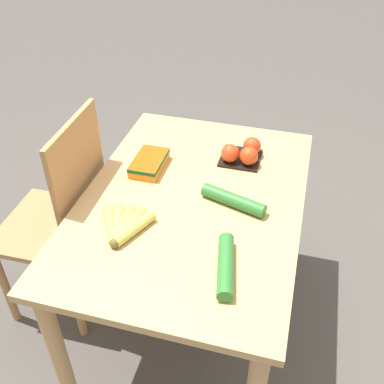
{
  "coord_description": "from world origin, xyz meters",
  "views": [
    {
      "loc": [
        -1.25,
        -0.34,
        1.77
      ],
      "look_at": [
        0.0,
        0.0,
        0.75
      ],
      "focal_mm": 42.0,
      "sensor_mm": 36.0,
      "label": 1
    }
  ],
  "objects_px": {
    "banana_bunch": "(123,226)",
    "cucumber_far": "(226,266)",
    "cucumber_near": "(233,200)",
    "chair": "(63,220)",
    "carrot_bag": "(149,162)",
    "tomato_pack": "(243,153)"
  },
  "relations": [
    {
      "from": "chair",
      "to": "carrot_bag",
      "type": "distance_m",
      "value": 0.45
    },
    {
      "from": "chair",
      "to": "carrot_bag",
      "type": "xyz_separation_m",
      "value": [
        0.18,
        -0.34,
        0.24
      ]
    },
    {
      "from": "banana_bunch",
      "to": "cucumber_near",
      "type": "xyz_separation_m",
      "value": [
        0.23,
        -0.34,
        0.01
      ]
    },
    {
      "from": "banana_bunch",
      "to": "cucumber_far",
      "type": "height_order",
      "value": "cucumber_far"
    },
    {
      "from": "banana_bunch",
      "to": "tomato_pack",
      "type": "xyz_separation_m",
      "value": [
        0.53,
        -0.32,
        0.02
      ]
    },
    {
      "from": "carrot_bag",
      "to": "cucumber_far",
      "type": "height_order",
      "value": "cucumber_far"
    },
    {
      "from": "banana_bunch",
      "to": "carrot_bag",
      "type": "distance_m",
      "value": 0.38
    },
    {
      "from": "tomato_pack",
      "to": "cucumber_near",
      "type": "xyz_separation_m",
      "value": [
        -0.3,
        -0.02,
        -0.02
      ]
    },
    {
      "from": "chair",
      "to": "cucumber_far",
      "type": "height_order",
      "value": "chair"
    },
    {
      "from": "banana_bunch",
      "to": "cucumber_far",
      "type": "xyz_separation_m",
      "value": [
        -0.09,
        -0.37,
        0.01
      ]
    },
    {
      "from": "cucumber_near",
      "to": "cucumber_far",
      "type": "xyz_separation_m",
      "value": [
        -0.32,
        -0.04,
        0.0
      ]
    },
    {
      "from": "chair",
      "to": "banana_bunch",
      "type": "bearing_deg",
      "value": 60.81
    },
    {
      "from": "carrot_bag",
      "to": "cucumber_near",
      "type": "xyz_separation_m",
      "value": [
        -0.15,
        -0.37,
        -0.0
      ]
    },
    {
      "from": "tomato_pack",
      "to": "carrot_bag",
      "type": "height_order",
      "value": "tomato_pack"
    },
    {
      "from": "banana_bunch",
      "to": "tomato_pack",
      "type": "distance_m",
      "value": 0.61
    },
    {
      "from": "chair",
      "to": "tomato_pack",
      "type": "distance_m",
      "value": 0.81
    },
    {
      "from": "tomato_pack",
      "to": "cucumber_far",
      "type": "relative_size",
      "value": 0.66
    },
    {
      "from": "chair",
      "to": "cucumber_far",
      "type": "distance_m",
      "value": 0.84
    },
    {
      "from": "cucumber_near",
      "to": "cucumber_far",
      "type": "relative_size",
      "value": 1.0
    },
    {
      "from": "tomato_pack",
      "to": "cucumber_far",
      "type": "xyz_separation_m",
      "value": [
        -0.61,
        -0.06,
        -0.02
      ]
    },
    {
      "from": "carrot_bag",
      "to": "cucumber_near",
      "type": "distance_m",
      "value": 0.4
    },
    {
      "from": "banana_bunch",
      "to": "tomato_pack",
      "type": "height_order",
      "value": "tomato_pack"
    }
  ]
}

